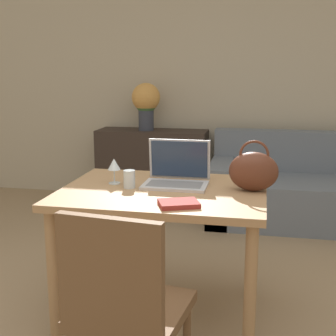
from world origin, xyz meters
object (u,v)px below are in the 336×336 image
Objects in this scene: laptop at (177,173)px; wine_glass at (114,166)px; couch at (306,192)px; drinking_glass at (129,179)px; chair at (124,304)px; flower_vase at (146,102)px; handbag at (254,171)px.

laptop is 0.36m from wine_glass.
couch is 2.15m from laptop.
chair is at bearing -75.53° from drinking_glass.
flower_vase is (-0.69, 3.09, 0.58)m from chair.
wine_glass reaches higher than drinking_glass.
wine_glass reaches higher than couch.
chair is 0.99m from laptop.
chair is 6.14× the size of wine_glass.
laptop is at bearing 94.79° from chair.
handbag is at bearing -8.69° from laptop.
couch is 17.85× the size of drinking_glass.
flower_vase is at bearing 99.56° from wine_glass.
couch is 12.10× the size of wine_glass.
couch is at bearing 60.55° from drinking_glass.
drinking_glass is at bearing -119.45° from couch.
laptop is at bearing 29.75° from drinking_glass.
drinking_glass is at bearing -78.06° from flower_vase.
drinking_glass is at bearing 111.73° from chair.
handbag reaches higher than couch.
couch is 4.96× the size of laptop.
laptop is 3.60× the size of drinking_glass.
handbag is (-0.46, -1.94, 0.61)m from couch.
flower_vase is at bearing 101.94° from drinking_glass.
couch is 2.08m from handbag.
chair is 9.06× the size of drinking_glass.
chair is at bearing -118.62° from handbag.
wine_glass is (-0.32, 0.87, 0.37)m from chair.
handbag is at bearing -103.33° from couch.
chair is 1.00m from wine_glass.
flower_vase is (-1.16, 2.23, 0.20)m from handbag.
laptop is 2.44× the size of wine_glass.
laptop reaches higher than chair.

